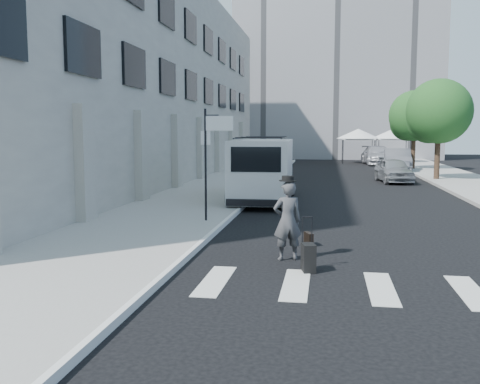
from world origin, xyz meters
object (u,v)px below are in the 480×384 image
(businessman, at_px, (287,221))
(suitcase, at_px, (308,258))
(parked_car_a, at_px, (394,170))
(briefcase, at_px, (308,239))
(cargo_van, at_px, (263,170))
(parked_car_b, at_px, (397,160))
(parked_car_c, at_px, (377,155))

(businessman, bearing_deg, suitcase, 98.16)
(parked_car_a, bearing_deg, businessman, -109.65)
(businessman, height_order, parked_car_a, businessman)
(briefcase, xyz_separation_m, cargo_van, (-2.22, 8.76, 1.17))
(businessman, distance_m, parked_car_b, 29.05)
(briefcase, distance_m, parked_car_b, 27.35)
(parked_car_a, relative_size, parked_car_c, 0.73)
(parked_car_b, bearing_deg, businessman, -97.59)
(briefcase, relative_size, parked_car_a, 0.11)
(parked_car_b, bearing_deg, suitcase, -96.23)
(businessman, distance_m, briefcase, 1.87)
(suitcase, relative_size, parked_car_c, 0.20)
(briefcase, bearing_deg, businessman, -126.25)
(parked_car_a, relative_size, parked_car_b, 0.80)
(businessman, distance_m, cargo_van, 10.58)
(suitcase, bearing_deg, parked_car_c, 69.78)
(parked_car_a, bearing_deg, suitcase, -107.69)
(suitcase, bearing_deg, cargo_van, 88.45)
(parked_car_b, bearing_deg, cargo_van, -109.04)
(businessman, height_order, suitcase, businessman)
(businessman, height_order, cargo_van, cargo_van)
(briefcase, bearing_deg, parked_car_b, 56.72)
(cargo_van, relative_size, parked_car_a, 1.69)
(parked_car_c, bearing_deg, businessman, -102.47)
(parked_car_b, bearing_deg, parked_car_a, -94.14)
(parked_car_a, bearing_deg, parked_car_b, 75.23)
(parked_car_a, distance_m, parked_car_b, 8.57)
(briefcase, xyz_separation_m, parked_car_c, (4.88, 35.26, 0.66))
(briefcase, xyz_separation_m, parked_car_a, (4.29, 18.29, 0.54))
(businessman, distance_m, parked_car_a, 20.50)
(suitcase, bearing_deg, parked_car_b, 66.48)
(parked_car_b, distance_m, parked_car_c, 8.51)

